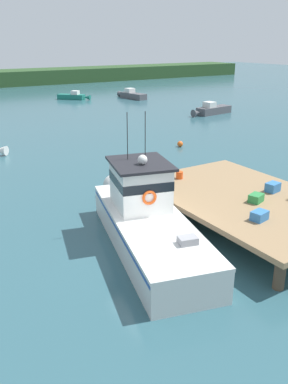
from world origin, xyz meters
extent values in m
plane|color=#2D5660|center=(0.00, 0.00, 0.00)|extent=(200.00, 200.00, 0.00)
cylinder|color=#4C3D2D|center=(2.20, -4.10, 0.50)|extent=(0.36, 0.36, 1.00)
cylinder|color=#4C3D2D|center=(2.20, 4.10, 0.50)|extent=(0.36, 0.36, 1.00)
cylinder|color=#4C3D2D|center=(7.40, 4.10, 0.50)|extent=(0.36, 0.36, 1.00)
cube|color=#937551|center=(4.80, 0.00, 1.10)|extent=(6.00, 9.00, 0.20)
cube|color=silver|center=(0.20, 0.21, 0.55)|extent=(4.47, 8.37, 1.10)
cone|color=silver|center=(1.46, 4.95, 0.55)|extent=(1.52, 2.02, 1.10)
cube|color=#234C9E|center=(0.20, 0.21, 1.00)|extent=(4.44, 8.22, 0.12)
cube|color=silver|center=(0.20, 0.21, 1.16)|extent=(4.50, 8.38, 0.12)
cube|color=silver|center=(0.51, 1.37, 2.00)|extent=(2.40, 2.61, 1.80)
cube|color=black|center=(0.51, 1.37, 2.31)|extent=(2.42, 2.64, 0.36)
cube|color=#232328|center=(0.51, 1.37, 2.95)|extent=(2.71, 2.96, 0.10)
sphere|color=white|center=(0.43, 1.08, 3.18)|extent=(0.36, 0.36, 0.36)
cylinder|color=black|center=(0.30, 1.94, 3.90)|extent=(0.03, 0.03, 1.80)
cylinder|color=black|center=(0.97, 1.76, 3.90)|extent=(0.03, 0.03, 1.80)
cube|color=#939399|center=(0.17, -2.06, 1.28)|extent=(0.69, 0.58, 0.36)
torus|color=orange|center=(-0.90, -2.39, 1.16)|extent=(0.68, 0.68, 0.12)
torus|color=#EA5119|center=(0.22, 0.27, 2.00)|extent=(0.55, 0.24, 0.54)
cube|color=#2D8442|center=(4.69, -0.66, 1.36)|extent=(0.71, 0.61, 0.33)
cube|color=#3370B2|center=(3.49, -1.96, 1.37)|extent=(0.67, 0.55, 0.34)
cube|color=#3370B2|center=(6.18, -0.20, 1.40)|extent=(0.67, 0.54, 0.39)
cylinder|color=#E04C19|center=(3.83, 3.30, 1.37)|extent=(0.32, 0.32, 0.34)
cube|color=#4C4C51|center=(21.72, 21.25, 0.37)|extent=(4.23, 1.79, 0.75)
cone|color=#4C4C51|center=(19.18, 20.94, 0.37)|extent=(1.11, 0.86, 0.75)
cube|color=silver|center=(21.01, 21.17, 1.02)|extent=(1.14, 1.16, 0.56)
cone|color=silver|center=(-1.30, 16.46, 0.33)|extent=(1.10, 1.10, 0.66)
cube|color=#196B5B|center=(13.28, 39.53, 0.32)|extent=(3.24, 3.31, 0.64)
cone|color=#196B5B|center=(14.80, 37.95, 0.32)|extent=(1.07, 1.08, 0.64)
cube|color=silver|center=(13.71, 39.09, 0.88)|extent=(1.25, 1.25, 0.48)
cube|color=#4C4C51|center=(20.47, 35.74, 0.37)|extent=(1.92, 4.22, 0.74)
cone|color=#4C4C51|center=(20.07, 38.25, 0.37)|extent=(0.89, 1.12, 0.74)
cube|color=silver|center=(20.35, 36.44, 1.02)|extent=(1.18, 1.17, 0.55)
sphere|color=#EA5B19|center=(10.33, 11.89, 0.21)|extent=(0.42, 0.42, 0.42)
camera|label=1|loc=(-7.05, -11.01, 7.28)|focal=37.80mm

